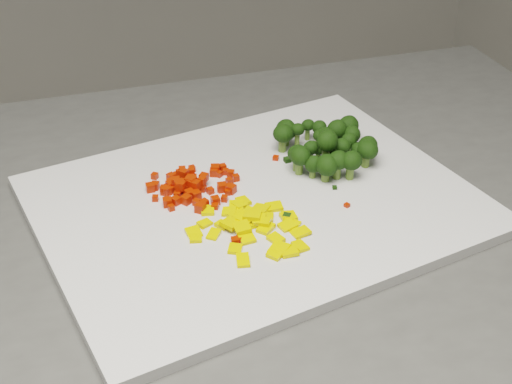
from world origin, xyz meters
name	(u,v)px	position (x,y,z in m)	size (l,w,h in m)	color
cutting_board	(256,204)	(0.36, 0.25, 0.91)	(0.49, 0.38, 0.01)	silver
carrot_pile	(192,176)	(0.30, 0.30, 0.93)	(0.11, 0.11, 0.03)	red
pepper_pile	(249,226)	(0.32, 0.19, 0.92)	(0.13, 0.13, 0.02)	yellow
broccoli_pile	(321,140)	(0.47, 0.30, 0.94)	(0.13, 0.13, 0.06)	black
carrot_cube_0	(192,169)	(0.31, 0.34, 0.92)	(0.01, 0.01, 0.01)	red
carrot_cube_1	(171,185)	(0.27, 0.31, 0.92)	(0.01, 0.01, 0.01)	red
carrot_cube_2	(231,189)	(0.33, 0.28, 0.92)	(0.01, 0.01, 0.01)	red
carrot_cube_3	(190,194)	(0.29, 0.28, 0.92)	(0.01, 0.01, 0.01)	red
carrot_cube_4	(203,188)	(0.30, 0.29, 0.92)	(0.01, 0.01, 0.01)	red
carrot_cube_5	(182,170)	(0.29, 0.32, 0.93)	(0.01, 0.01, 0.01)	red
carrot_cube_6	(204,177)	(0.31, 0.30, 0.92)	(0.01, 0.01, 0.01)	red
carrot_cube_7	(192,179)	(0.30, 0.30, 0.93)	(0.01, 0.01, 0.01)	red
carrot_cube_8	(177,201)	(0.27, 0.28, 0.92)	(0.01, 0.01, 0.01)	red
carrot_cube_9	(167,190)	(0.26, 0.30, 0.92)	(0.01, 0.01, 0.01)	red
carrot_cube_10	(228,192)	(0.33, 0.27, 0.92)	(0.01, 0.01, 0.01)	red
carrot_cube_11	(184,174)	(0.29, 0.32, 0.93)	(0.01, 0.01, 0.01)	red
carrot_cube_12	(178,175)	(0.29, 0.33, 0.92)	(0.01, 0.01, 0.01)	red
carrot_cube_13	(176,181)	(0.28, 0.31, 0.92)	(0.01, 0.01, 0.01)	red
carrot_cube_14	(187,176)	(0.30, 0.33, 0.92)	(0.01, 0.01, 0.01)	red
carrot_cube_15	(167,202)	(0.26, 0.28, 0.92)	(0.01, 0.01, 0.01)	red
carrot_cube_16	(222,187)	(0.33, 0.28, 0.92)	(0.01, 0.01, 0.01)	red
carrot_cube_17	(155,186)	(0.25, 0.32, 0.92)	(0.01, 0.01, 0.01)	red
carrot_cube_18	(236,178)	(0.35, 0.30, 0.92)	(0.01, 0.01, 0.01)	red
carrot_cube_19	(223,167)	(0.34, 0.33, 0.92)	(0.01, 0.01, 0.01)	red
carrot_cube_20	(150,187)	(0.25, 0.32, 0.92)	(0.01, 0.01, 0.01)	red
carrot_cube_21	(191,181)	(0.29, 0.30, 0.93)	(0.01, 0.01, 0.01)	red
carrot_cube_22	(168,186)	(0.27, 0.31, 0.92)	(0.01, 0.01, 0.01)	red
carrot_cube_23	(177,195)	(0.27, 0.29, 0.92)	(0.01, 0.01, 0.01)	red
carrot_cube_24	(189,181)	(0.29, 0.30, 0.93)	(0.01, 0.01, 0.01)	red
carrot_cube_25	(225,198)	(0.32, 0.26, 0.92)	(0.01, 0.01, 0.01)	red
carrot_cube_26	(176,201)	(0.27, 0.28, 0.92)	(0.01, 0.01, 0.01)	red
carrot_cube_27	(191,171)	(0.30, 0.32, 0.93)	(0.01, 0.01, 0.01)	red
carrot_cube_28	(171,177)	(0.28, 0.33, 0.92)	(0.01, 0.01, 0.01)	red
carrot_cube_29	(193,179)	(0.30, 0.31, 0.92)	(0.01, 0.01, 0.01)	red
carrot_cube_30	(191,184)	(0.29, 0.31, 0.92)	(0.01, 0.01, 0.01)	red
carrot_cube_31	(196,185)	(0.30, 0.29, 0.93)	(0.01, 0.01, 0.01)	red
carrot_cube_32	(155,176)	(0.26, 0.34, 0.92)	(0.01, 0.01, 0.01)	red
carrot_cube_33	(196,195)	(0.29, 0.28, 0.92)	(0.01, 0.01, 0.01)	red
carrot_cube_34	(204,203)	(0.30, 0.26, 0.92)	(0.01, 0.01, 0.01)	red
carrot_cube_35	(182,182)	(0.28, 0.30, 0.92)	(0.01, 0.01, 0.01)	red
carrot_cube_36	(172,182)	(0.27, 0.32, 0.92)	(0.01, 0.01, 0.01)	red
carrot_cube_37	(165,190)	(0.26, 0.30, 0.92)	(0.01, 0.01, 0.01)	red
carrot_cube_38	(181,186)	(0.28, 0.29, 0.93)	(0.01, 0.01, 0.01)	red
carrot_cube_39	(210,191)	(0.31, 0.28, 0.92)	(0.01, 0.01, 0.01)	red
carrot_cube_40	(186,183)	(0.29, 0.31, 0.92)	(0.01, 0.01, 0.01)	red
carrot_cube_41	(230,188)	(0.33, 0.28, 0.92)	(0.01, 0.01, 0.01)	red
carrot_cube_42	(185,188)	(0.28, 0.30, 0.92)	(0.01, 0.01, 0.01)	red
carrot_cube_43	(171,208)	(0.26, 0.27, 0.92)	(0.01, 0.01, 0.01)	red
carrot_cube_44	(200,208)	(0.29, 0.25, 0.92)	(0.01, 0.01, 0.01)	red
carrot_cube_45	(173,189)	(0.27, 0.30, 0.92)	(0.01, 0.01, 0.01)	red
carrot_cube_46	(155,198)	(0.25, 0.29, 0.92)	(0.01, 0.01, 0.01)	red
carrot_cube_47	(163,188)	(0.26, 0.31, 0.92)	(0.01, 0.01, 0.01)	red
carrot_cube_48	(180,186)	(0.28, 0.29, 0.93)	(0.01, 0.01, 0.01)	red
carrot_cube_49	(197,202)	(0.29, 0.27, 0.92)	(0.01, 0.01, 0.01)	red
carrot_cube_50	(190,178)	(0.29, 0.31, 0.92)	(0.01, 0.01, 0.01)	red
carrot_cube_51	(180,172)	(0.29, 0.32, 0.92)	(0.01, 0.01, 0.01)	red
carrot_cube_52	(231,174)	(0.35, 0.31, 0.92)	(0.01, 0.01, 0.01)	red
carrot_cube_53	(229,181)	(0.34, 0.29, 0.92)	(0.01, 0.01, 0.01)	red
carrot_cube_54	(215,169)	(0.33, 0.32, 0.92)	(0.01, 0.01, 0.01)	red
carrot_cube_55	(191,183)	(0.29, 0.29, 0.93)	(0.01, 0.01, 0.01)	red
carrot_cube_56	(202,188)	(0.30, 0.29, 0.92)	(0.01, 0.01, 0.01)	red
carrot_cube_57	(202,181)	(0.30, 0.29, 0.93)	(0.01, 0.01, 0.01)	red
carrot_cube_58	(220,189)	(0.32, 0.28, 0.92)	(0.01, 0.01, 0.01)	red
carrot_cube_59	(186,200)	(0.28, 0.27, 0.92)	(0.01, 0.01, 0.01)	red
carrot_cube_60	(215,201)	(0.31, 0.26, 0.92)	(0.01, 0.01, 0.01)	red
carrot_cube_61	(214,172)	(0.33, 0.32, 0.92)	(0.01, 0.01, 0.01)	red
carrot_cube_62	(179,184)	(0.28, 0.30, 0.93)	(0.01, 0.01, 0.01)	red
carrot_cube_63	(219,174)	(0.33, 0.32, 0.92)	(0.01, 0.01, 0.01)	red
carrot_cube_64	(202,206)	(0.29, 0.26, 0.92)	(0.01, 0.01, 0.01)	red
carrot_cube_65	(226,172)	(0.34, 0.32, 0.92)	(0.01, 0.01, 0.01)	red
pepper_chunk_0	(236,206)	(0.33, 0.24, 0.92)	(0.02, 0.02, 0.01)	yellow
pepper_chunk_1	(205,224)	(0.28, 0.22, 0.92)	(0.02, 0.01, 0.00)	yellow
pepper_chunk_2	(243,260)	(0.30, 0.15, 0.92)	(0.02, 0.01, 0.00)	yellow
pepper_chunk_3	(208,210)	(0.30, 0.25, 0.92)	(0.01, 0.02, 0.00)	yellow
pepper_chunk_4	(196,238)	(0.27, 0.20, 0.92)	(0.01, 0.01, 0.00)	yellow
pepper_chunk_5	(240,205)	(0.33, 0.24, 0.92)	(0.01, 0.02, 0.01)	yellow
pepper_chunk_6	(266,228)	(0.34, 0.19, 0.92)	(0.01, 0.02, 0.00)	yellow
pepper_chunk_7	(287,226)	(0.37, 0.18, 0.92)	(0.02, 0.02, 0.00)	yellow
pepper_chunk_8	(235,249)	(0.30, 0.17, 0.91)	(0.02, 0.01, 0.00)	yellow
pepper_chunk_9	(274,207)	(0.37, 0.22, 0.92)	(0.02, 0.02, 0.00)	yellow
pepper_chunk_10	(237,214)	(0.32, 0.23, 0.92)	(0.02, 0.01, 0.00)	yellow
pepper_chunk_11	(194,232)	(0.27, 0.21, 0.92)	(0.02, 0.02, 0.00)	yellow
pepper_chunk_12	(260,209)	(0.35, 0.23, 0.92)	(0.02, 0.02, 0.01)	yellow
pepper_chunk_13	(300,232)	(0.38, 0.17, 0.91)	(0.02, 0.02, 0.00)	yellow
pepper_chunk_14	(242,227)	(0.32, 0.19, 0.92)	(0.02, 0.02, 0.00)	yellow
pepper_chunk_15	(249,212)	(0.34, 0.23, 0.92)	(0.02, 0.01, 0.00)	yellow
pepper_chunk_16	(288,217)	(0.38, 0.20, 0.92)	(0.02, 0.02, 0.00)	yellow
pepper_chunk_17	(276,239)	(0.35, 0.17, 0.92)	(0.01, 0.02, 0.00)	yellow
pepper_chunk_18	(214,234)	(0.29, 0.20, 0.92)	(0.02, 0.01, 0.00)	yellow
pepper_chunk_19	(229,212)	(0.32, 0.23, 0.92)	(0.02, 0.01, 0.00)	yellow
pepper_chunk_20	(243,201)	(0.34, 0.25, 0.92)	(0.02, 0.01, 0.00)	yellow
pepper_chunk_21	(242,224)	(0.32, 0.21, 0.92)	(0.01, 0.01, 0.00)	yellow
pepper_chunk_22	(279,249)	(0.34, 0.15, 0.92)	(0.02, 0.02, 0.00)	yellow
pepper_chunk_23	(287,216)	(0.37, 0.20, 0.92)	(0.02, 0.01, 0.01)	yellow
pepper_chunk_24	(291,225)	(0.37, 0.19, 0.91)	(0.02, 0.02, 0.00)	yellow
pepper_chunk_25	(288,216)	(0.38, 0.20, 0.92)	(0.02, 0.01, 0.00)	yellow
pepper_chunk_26	(265,217)	(0.35, 0.21, 0.92)	(0.02, 0.02, 0.00)	yellow
pepper_chunk_27	(222,225)	(0.30, 0.21, 0.92)	(0.01, 0.01, 0.00)	yellow
pepper_chunk_28	(274,255)	(0.33, 0.14, 0.92)	(0.02, 0.01, 0.01)	yellow
pepper_chunk_29	(259,219)	(0.34, 0.20, 0.92)	(0.02, 0.01, 0.00)	yellow
pepper_chunk_30	(247,239)	(0.32, 0.18, 0.92)	(0.02, 0.02, 0.00)	yellow
pepper_chunk_31	(231,223)	(0.31, 0.21, 0.92)	(0.02, 0.02, 0.00)	yellow
pepper_chunk_32	(252,215)	(0.34, 0.21, 0.92)	(0.02, 0.02, 0.01)	yellow
pepper_chunk_33	(255,224)	(0.34, 0.20, 0.92)	(0.01, 0.01, 0.00)	yellow
pepper_chunk_34	(300,246)	(0.37, 0.15, 0.91)	(0.02, 0.01, 0.00)	yellow
pepper_chunk_35	(289,251)	(0.35, 0.14, 0.92)	(0.02, 0.02, 0.00)	yellow
pepper_chunk_36	(264,222)	(0.34, 0.20, 0.92)	(0.02, 0.01, 0.00)	yellow
pepper_chunk_37	(245,218)	(0.33, 0.21, 0.92)	(0.02, 0.02, 0.00)	yellow
broccoli_floret_0	(318,153)	(0.46, 0.30, 0.93)	(0.02, 0.02, 0.02)	black
broccoli_floret_1	(348,146)	(0.50, 0.30, 0.93)	(0.03, 0.03, 0.03)	black
broccoli_floret_2	(299,161)	(0.43, 0.28, 0.93)	(0.04, 0.04, 0.04)	black
broccoli_floret_3	(351,139)	(0.52, 0.31, 0.93)	(0.03, 0.03, 0.03)	black
broccoli_floret_4	(297,158)	(0.43, 0.29, 0.93)	(0.04, 0.04, 0.03)	black
broccoli_floret_5	(358,154)	(0.51, 0.28, 0.93)	(0.03, 0.03, 0.03)	black
broccoli_floret_6	(308,130)	(0.48, 0.36, 0.93)	(0.02, 0.02, 0.03)	black
broccoli_floret_7	(326,169)	(0.45, 0.26, 0.93)	(0.04, 0.04, 0.03)	black
broccoli_floret_8	(335,157)	(0.48, 0.28, 0.93)	(0.03, 0.03, 0.03)	black
broccoli_floret_9	(319,133)	(0.49, 0.35, 0.93)	(0.03, 0.03, 0.03)	black
broccoli_floret_10	(327,140)	(0.47, 0.30, 0.94)	(0.02, 0.02, 0.03)	black
broccoli_floret_11	(310,152)	(0.45, 0.30, 0.93)	(0.03, 0.03, 0.03)	black
broccoli_floret_12	(319,140)	(0.48, 0.33, 0.93)	(0.03, 0.03, 0.03)	black
broccoli_floret_13	(325,141)	(0.48, 0.32, 0.93)	(0.03, 0.03, 0.03)	black
broccoli_floret_14	(366,154)	(0.51, 0.27, 0.93)	(0.04, 0.04, 0.04)	black
broccoli_floret_15	(326,147)	(0.46, 0.28, 0.95)	(0.04, 0.04, 0.04)	black
broccoli_floret_16	(336,136)	(0.50, 0.32, 0.93)	(0.04, 0.04, 0.04)	black
broccoli_floret_17	(347,130)	(0.52, 0.33, 0.93)	(0.04, 0.04, 0.04)	black
broccoli_floret_18	(337,165)	(0.47, 0.26, 0.93)	(0.04, 0.04, 0.04)	black
broccoli_floret_19	(297,136)	(0.45, 0.34, 0.93)	(0.02, 0.02, 0.03)	black
broccoli_floret_20	(350,166)	(0.48, 0.25, 0.93)	(0.04, 0.04, 0.04)	black
broccoli_floret_21	(285,134)	(0.44, 0.36, 0.93)	(0.04, 0.04, 0.03)	black
broccoli_floret_22	(341,152)	(0.49, 0.28, 0.93)	(0.03, 0.03, 0.04)	black
broccoli_floret_23	(282,139)	(0.43, 0.34, 0.93)	(0.04, 0.04, 0.04)	black
broccoli_floret_24	(367,150)	(0.52, 0.28, 0.93)	(0.04, 0.04, 0.03)	black
broccoli_floret_25	(367,150)	(0.53, 0.29, 0.93)	(0.03, 0.03, 0.02)	black
broccoli_floret_26	(313,168)	(0.44, 0.27, 0.93)	(0.03, 0.03, 0.03)	black
stray_bit_0	(287,160)	(0.43, 0.32, 0.92)	(0.01, 0.01, 0.01)	black
stray_bit_1	(276,158)	(0.42, 0.33, 0.92)	(0.01, 0.01, 0.01)	red
stray_bit_2	(239,239)	(0.31, 0.18, 0.92)	(0.01, 0.01, 0.00)	red
stray_bit_3	(184,201)	(0.28, 0.28, 0.91)	(0.01, 0.01, 0.00)	red
stray_bit_4	(347,205)	(0.45, 0.20, 0.92)	(0.01, 0.01, 0.00)	red
stray_bit_5	(335,188)	(0.45, 0.24, 0.91)	(0.01, 0.01, 0.00)	black
stray_bit_6	(287,216)	(0.37, 0.20, 0.92)	(0.01, 0.01, 0.01)	black
stray_bit_7	(261,218)	(0.35, 0.21, 0.92)	(0.01, 0.01, 0.00)	yellow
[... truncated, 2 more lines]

